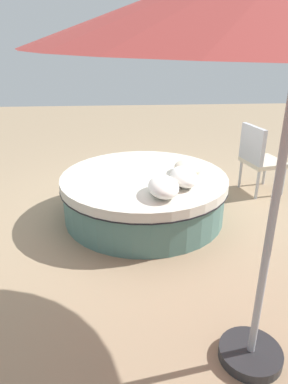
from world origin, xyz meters
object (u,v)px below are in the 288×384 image
round_bed (144,195)px  throw_pillow_0 (163,187)px  patio_chair (258,155)px  throw_pillow_1 (184,177)px  throw_pillow_2 (188,168)px

round_bed → throw_pillow_0: (0.58, 0.16, 0.36)m
patio_chair → throw_pillow_1: bearing=-65.6°
throw_pillow_0 → patio_chair: (-1.22, 1.49, -0.08)m
round_bed → throw_pillow_1: size_ratio=3.94×
throw_pillow_1 → patio_chair: size_ratio=0.53×
patio_chair → round_bed: bearing=-82.1°
throw_pillow_2 → patio_chair: 1.27m
throw_pillow_2 → patio_chair: bearing=118.4°
throw_pillow_0 → throw_pillow_2: size_ratio=1.14×
round_bed → throw_pillow_1: 0.64m
throw_pillow_2 → patio_chair: size_ratio=0.45×
round_bed → throw_pillow_2: bearing=93.9°
throw_pillow_0 → throw_pillow_2: throw_pillow_0 is taller
throw_pillow_1 → throw_pillow_2: 0.36m
round_bed → throw_pillow_2: (-0.04, 0.54, 0.34)m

